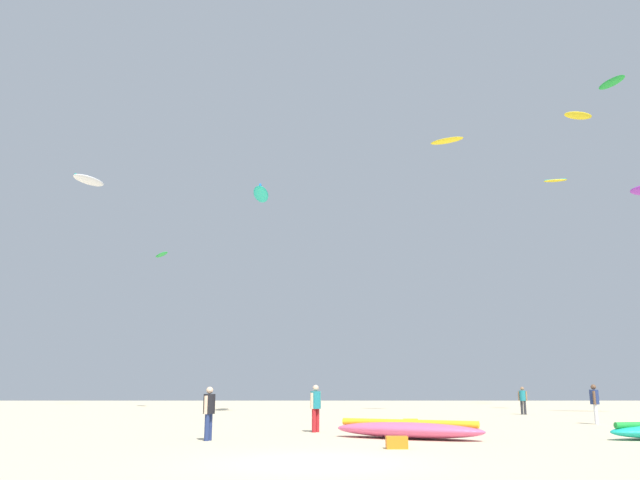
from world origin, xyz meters
TOP-DOWN VIEW (x-y plane):
  - ground_plane at (0.00, 0.00)m, footprint 120.00×120.00m
  - person_foreground at (-3.30, 5.56)m, footprint 0.36×0.50m
  - person_midground at (12.08, 14.04)m, footprint 0.38×0.52m
  - person_left at (11.95, 23.63)m, footprint 0.47×0.36m
  - person_right at (-0.07, 9.16)m, footprint 0.39×0.45m
  - kite_grounded_mid at (2.85, 6.22)m, footprint 4.93×3.34m
  - cooler_box at (3.75, 12.17)m, footprint 0.56×0.36m
  - gear_bag at (2.11, 3.04)m, footprint 0.56×0.36m
  - kite_aloft_0 at (21.85, 41.15)m, footprint 2.13×1.05m
  - kite_aloft_1 at (21.08, 33.25)m, footprint 2.58×1.19m
  - kite_aloft_3 at (8.18, 23.38)m, footprint 2.18×1.57m
  - kite_aloft_4 at (-12.22, 33.58)m, footprint 1.76×2.32m
  - kite_aloft_5 at (-3.67, 23.99)m, footprint 1.19×3.43m
  - kite_aloft_6 at (18.85, 22.82)m, footprint 1.35×2.11m
  - kite_aloft_7 at (-20.00, 37.76)m, footprint 2.41×3.20m

SIDE VIEW (x-z plane):
  - ground_plane at x=0.00m, z-range 0.00..0.00m
  - cooler_box at x=3.75m, z-range 0.00..0.32m
  - gear_bag at x=2.11m, z-range 0.00..0.32m
  - kite_grounded_mid at x=2.85m, z-range -0.02..0.58m
  - person_left at x=11.95m, z-range 0.13..1.71m
  - person_foreground at x=-3.30m, z-range 0.13..1.72m
  - person_right at x=-0.07m, z-range 0.14..1.79m
  - person_midground at x=12.08m, z-range 0.14..1.83m
  - kite_aloft_4 at x=-12.22m, z-range 11.38..11.75m
  - kite_aloft_5 at x=-3.67m, z-range 13.25..13.73m
  - kite_aloft_3 at x=8.18m, z-range 16.72..17.02m
  - kite_aloft_7 at x=-20.00m, z-range 18.66..19.42m
  - kite_aloft_0 at x=21.85m, z-range 20.01..20.26m
  - kite_aloft_6 at x=18.85m, z-range 20.40..20.87m
  - kite_aloft_1 at x=21.08m, z-range 22.74..23.36m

